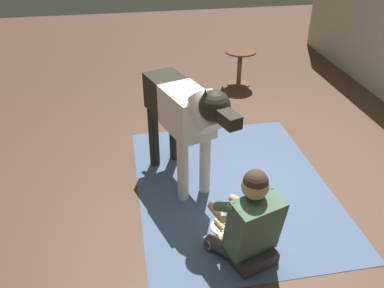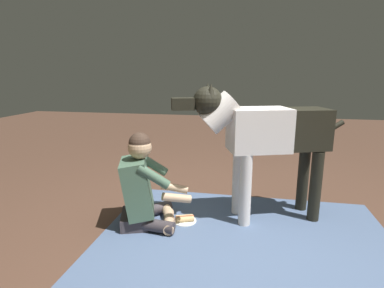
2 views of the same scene
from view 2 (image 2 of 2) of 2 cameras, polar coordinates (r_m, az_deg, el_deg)
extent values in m
plane|color=brown|center=(2.77, 7.85, -17.06)|extent=(15.12, 15.12, 0.00)
cube|color=slate|center=(2.76, 9.69, -17.18)|extent=(2.48, 1.94, 0.01)
cube|color=#3F383C|center=(3.00, -10.49, -13.40)|extent=(0.34, 0.40, 0.12)
cylinder|color=#3F383C|center=(3.13, -7.37, -11.99)|extent=(0.37, 0.35, 0.11)
cylinder|color=#D5AB83|center=(3.07, -4.49, -12.55)|extent=(0.23, 0.37, 0.09)
cylinder|color=#3F383C|center=(2.85, -7.33, -14.62)|extent=(0.41, 0.15, 0.11)
cylinder|color=#D5AB83|center=(2.92, -4.30, -13.99)|extent=(0.18, 0.37, 0.09)
cube|color=#496852|center=(2.87, -10.04, -7.75)|extent=(0.40, 0.47, 0.54)
cylinder|color=#496852|center=(2.98, -7.23, -3.77)|extent=(0.30, 0.17, 0.24)
cylinder|color=#D5AB83|center=(3.02, -3.26, -8.05)|extent=(0.28, 0.12, 0.12)
cylinder|color=#496852|center=(2.65, -7.17, -5.96)|extent=(0.30, 0.17, 0.24)
cylinder|color=#D5AB83|center=(2.79, -2.87, -9.90)|extent=(0.27, 0.19, 0.12)
sphere|color=#D5AB83|center=(2.76, -9.61, -0.61)|extent=(0.21, 0.21, 0.21)
sphere|color=#413025|center=(2.75, -9.64, 0.14)|extent=(0.19, 0.19, 0.19)
cylinder|color=white|center=(2.89, 9.80, -8.40)|extent=(0.11, 0.11, 0.68)
cylinder|color=white|center=(3.11, 8.47, -6.77)|extent=(0.11, 0.11, 0.68)
cylinder|color=black|center=(3.15, 21.82, -7.32)|extent=(0.11, 0.11, 0.68)
cylinder|color=black|center=(3.35, 19.80, -5.92)|extent=(0.11, 0.11, 0.68)
cube|color=white|center=(2.90, 12.22, 2.61)|extent=(0.62, 0.50, 0.39)
cube|color=black|center=(3.06, 19.52, 2.70)|extent=(0.55, 0.46, 0.37)
cylinder|color=white|center=(2.77, 5.22, 5.77)|extent=(0.45, 0.36, 0.39)
sphere|color=black|center=(2.74, 2.91, 7.87)|extent=(0.26, 0.26, 0.26)
cube|color=black|center=(2.71, -1.71, 7.40)|extent=(0.22, 0.17, 0.10)
cone|color=black|center=(2.66, 3.53, 9.83)|extent=(0.12, 0.12, 0.12)
cone|color=black|center=(2.81, 2.91, 10.01)|extent=(0.12, 0.12, 0.12)
cylinder|color=black|center=(3.19, 23.49, 2.04)|extent=(0.34, 0.16, 0.23)
cylinder|color=white|center=(3.03, -1.36, -14.03)|extent=(0.22, 0.22, 0.01)
cylinder|color=#E4BA79|center=(3.04, -1.43, -13.34)|extent=(0.17, 0.11, 0.05)
cylinder|color=#E4BA79|center=(3.00, -1.30, -13.70)|extent=(0.17, 0.11, 0.05)
cylinder|color=#A34D31|center=(3.01, -1.37, -13.40)|extent=(0.18, 0.10, 0.04)
camera|label=1|loc=(4.82, -35.21, 25.27)|focal=37.80mm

